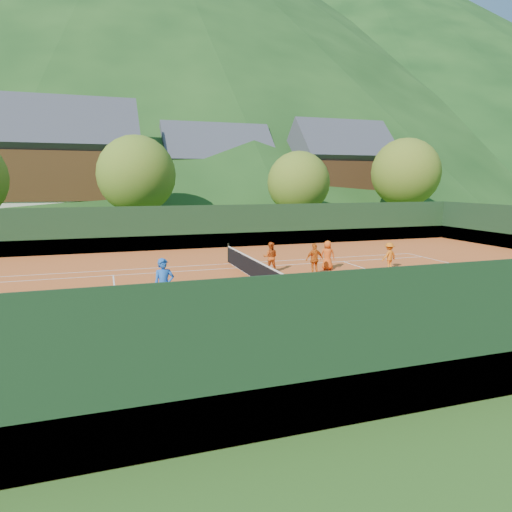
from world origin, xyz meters
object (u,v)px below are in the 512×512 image
object	(u,v)px
student_a	(270,257)
ball_hopper	(36,308)
student_d	(389,256)
chalet_right	(339,177)
student_c	(328,255)
tennis_net	(263,273)
chalet_mid	(216,179)
coach	(164,286)
chalet_left	(67,171)
student_b	(315,259)

from	to	relation	value
student_a	ball_hopper	bearing A→B (deg)	54.74
student_a	student_d	xyz separation A→B (m)	(6.22, -1.24, -0.06)
ball_hopper	chalet_right	bearing A→B (deg)	49.82
student_c	tennis_net	bearing A→B (deg)	49.67
chalet_right	student_c	bearing A→B (deg)	-119.32
student_c	chalet_mid	world-z (taller)	chalet_mid
coach	student_d	world-z (taller)	coach
chalet_left	tennis_net	bearing A→B (deg)	-71.57
tennis_net	ball_hopper	distance (m)	9.71
student_c	tennis_net	size ratio (longest dim) A/B	0.13
student_c	student_b	bearing A→B (deg)	64.18
ball_hopper	coach	bearing A→B (deg)	10.34
coach	ball_hopper	bearing A→B (deg)	-172.28
tennis_net	chalet_right	bearing A→B (deg)	56.31
student_a	tennis_net	xyz separation A→B (m)	(-1.30, -2.52, -0.27)
student_a	student_c	world-z (taller)	same
coach	chalet_right	distance (m)	41.80
student_b	student_c	distance (m)	1.68
student_b	chalet_right	size ratio (longest dim) A/B	0.13
student_c	chalet_right	bearing A→B (deg)	-95.87
ball_hopper	chalet_right	xyz separation A→B (m)	(28.80, 34.10, 4.49)
student_b	student_d	xyz separation A→B (m)	(4.45, 0.22, -0.09)
student_b	student_d	size ratio (longest dim) A/B	1.13
student_c	tennis_net	distance (m)	4.86
student_d	chalet_right	bearing A→B (deg)	-127.23
chalet_mid	chalet_left	bearing A→B (deg)	-165.96
student_b	ball_hopper	xyz separation A→B (m)	(-11.88, -5.15, -0.05)
student_b	chalet_right	world-z (taller)	chalet_right
tennis_net	chalet_left	bearing A→B (deg)	108.43
ball_hopper	chalet_right	world-z (taller)	chalet_right
student_a	chalet_mid	bearing A→B (deg)	-76.98
chalet_mid	student_c	bearing A→B (deg)	-92.95
tennis_net	student_d	bearing A→B (deg)	9.60
chalet_left	chalet_right	xyz separation A→B (m)	(30.00, 0.00, -0.39)
ball_hopper	chalet_mid	distance (m)	41.09
student_c	student_d	distance (m)	3.29
tennis_net	ball_hopper	xyz separation A→B (m)	(-8.80, -4.10, 0.25)
student_b	chalet_right	bearing A→B (deg)	-124.40
student_b	chalet_left	xyz separation A→B (m)	(-13.08, 28.95, 4.83)
student_b	student_d	bearing A→B (deg)	178.77
coach	chalet_left	bearing A→B (deg)	96.23
chalet_right	ball_hopper	bearing A→B (deg)	-130.18
student_d	student_c	bearing A→B (deg)	-29.16
tennis_net	chalet_mid	bearing A→B (deg)	79.99
student_a	student_c	distance (m)	3.07
student_d	chalet_right	distance (m)	31.64
student_b	chalet_mid	bearing A→B (deg)	-99.16
ball_hopper	tennis_net	bearing A→B (deg)	25.00
coach	student_d	xyz separation A→B (m)	(12.33, 4.65, -0.27)
coach	student_c	xyz separation A→B (m)	(9.16, 5.52, -0.21)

